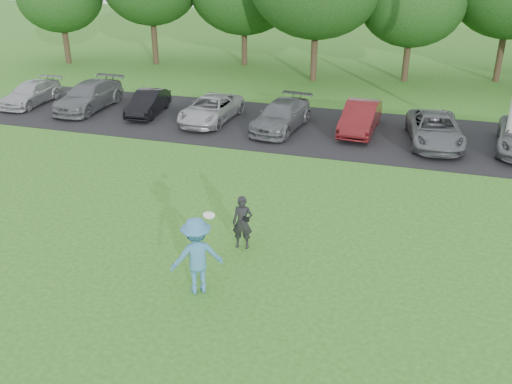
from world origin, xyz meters
TOP-DOWN VIEW (x-y plane):
  - ground at (0.00, 0.00)m, footprint 100.00×100.00m
  - parking_lot at (0.00, 13.00)m, footprint 32.00×6.50m
  - frisbee_player at (-0.52, 0.38)m, footprint 1.45×1.28m
  - camera_bystander at (-0.12, 2.65)m, footprint 0.60×0.46m
  - parked_cars at (0.34, 12.90)m, footprint 30.30×4.79m

SIDE VIEW (x-z plane):
  - ground at x=0.00m, z-range 0.00..0.00m
  - parking_lot at x=0.00m, z-range 0.00..0.03m
  - parked_cars at x=0.34m, z-range -0.01..1.25m
  - camera_bystander at x=-0.12m, z-range 0.00..1.51m
  - frisbee_player at x=-0.52m, z-range -0.09..2.03m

